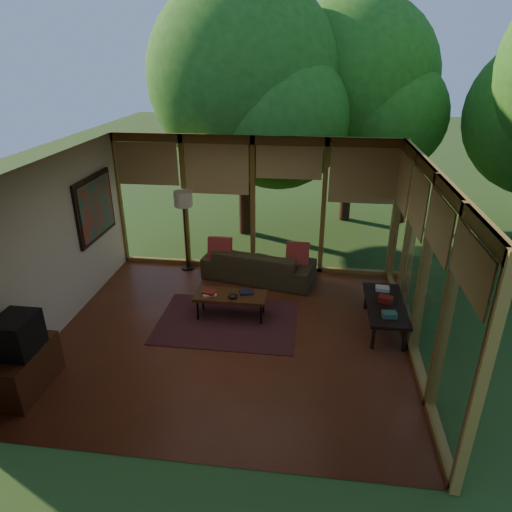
# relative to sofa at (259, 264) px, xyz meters

# --- Properties ---
(floor) EXTENTS (5.50, 5.50, 0.00)m
(floor) POSITION_rel_sofa_xyz_m (-0.18, -2.00, -0.31)
(floor) COLOR brown
(floor) RESTS_ON ground
(ceiling) EXTENTS (5.50, 5.50, 0.00)m
(ceiling) POSITION_rel_sofa_xyz_m (-0.18, -2.00, 2.39)
(ceiling) COLOR white
(ceiling) RESTS_ON ground
(wall_left) EXTENTS (0.04, 5.00, 2.70)m
(wall_left) POSITION_rel_sofa_xyz_m (-2.93, -2.00, 1.04)
(wall_left) COLOR beige
(wall_left) RESTS_ON ground
(wall_front) EXTENTS (5.50, 0.04, 2.70)m
(wall_front) POSITION_rel_sofa_xyz_m (-0.18, -4.50, 1.04)
(wall_front) COLOR beige
(wall_front) RESTS_ON ground
(window_wall_back) EXTENTS (5.50, 0.12, 2.70)m
(window_wall_back) POSITION_rel_sofa_xyz_m (-0.18, 0.50, 1.04)
(window_wall_back) COLOR olive
(window_wall_back) RESTS_ON ground
(window_wall_right) EXTENTS (0.12, 5.00, 2.70)m
(window_wall_right) POSITION_rel_sofa_xyz_m (2.57, -2.00, 1.04)
(window_wall_right) COLOR olive
(window_wall_right) RESTS_ON ground
(tree_nw) EXTENTS (4.20, 4.20, 5.69)m
(tree_nw) POSITION_rel_sofa_xyz_m (-0.66, 2.54, 3.27)
(tree_nw) COLOR #391E14
(tree_nw) RESTS_ON ground
(tree_ne) EXTENTS (3.87, 3.87, 5.42)m
(tree_ne) POSITION_rel_sofa_xyz_m (1.84, 3.89, 3.16)
(tree_ne) COLOR #391E14
(tree_ne) RESTS_ON ground
(rug) EXTENTS (2.28, 1.62, 0.01)m
(rug) POSITION_rel_sofa_xyz_m (-0.32, -1.64, -0.31)
(rug) COLOR maroon
(rug) RESTS_ON floor
(sofa) EXTENTS (2.26, 1.27, 0.62)m
(sofa) POSITION_rel_sofa_xyz_m (0.00, 0.00, 0.00)
(sofa) COLOR #3E361F
(sofa) RESTS_ON floor
(pillow_left) EXTENTS (0.46, 0.25, 0.48)m
(pillow_left) POSITION_rel_sofa_xyz_m (-0.75, -0.05, 0.30)
(pillow_left) COLOR maroon
(pillow_left) RESTS_ON sofa
(pillow_right) EXTENTS (0.44, 0.23, 0.46)m
(pillow_right) POSITION_rel_sofa_xyz_m (0.75, -0.05, 0.29)
(pillow_right) COLOR maroon
(pillow_right) RESTS_ON sofa
(ct_book_lower) EXTENTS (0.27, 0.24, 0.03)m
(ct_book_lower) POSITION_rel_sofa_xyz_m (-0.63, -1.52, 0.13)
(ct_book_lower) COLOR beige
(ct_book_lower) RESTS_ON coffee_table
(ct_book_upper) EXTENTS (0.23, 0.20, 0.03)m
(ct_book_upper) POSITION_rel_sofa_xyz_m (-0.63, -1.52, 0.16)
(ct_book_upper) COLOR maroon
(ct_book_upper) RESTS_ON coffee_table
(ct_book_side) EXTENTS (0.25, 0.21, 0.03)m
(ct_book_side) POSITION_rel_sofa_xyz_m (-0.03, -1.39, 0.13)
(ct_book_side) COLOR black
(ct_book_side) RESTS_ON coffee_table
(ct_bowl) EXTENTS (0.16, 0.16, 0.07)m
(ct_bowl) POSITION_rel_sofa_xyz_m (-0.23, -1.57, 0.15)
(ct_bowl) COLOR black
(ct_bowl) RESTS_ON coffee_table
(media_cabinet) EXTENTS (0.50, 1.00, 0.60)m
(media_cabinet) POSITION_rel_sofa_xyz_m (-2.65, -3.59, -0.01)
(media_cabinet) COLOR #4E2815
(media_cabinet) RESTS_ON floor
(television) EXTENTS (0.45, 0.55, 0.50)m
(television) POSITION_rel_sofa_xyz_m (-2.63, -3.59, 0.54)
(television) COLOR black
(television) RESTS_ON media_cabinet
(console_book_a) EXTENTS (0.22, 0.17, 0.08)m
(console_book_a) POSITION_rel_sofa_xyz_m (2.22, -1.89, 0.18)
(console_book_a) COLOR #365F54
(console_book_a) RESTS_ON side_console
(console_book_b) EXTENTS (0.25, 0.22, 0.10)m
(console_book_b) POSITION_rel_sofa_xyz_m (2.22, -1.44, 0.19)
(console_book_b) COLOR maroon
(console_book_b) RESTS_ON side_console
(console_book_c) EXTENTS (0.23, 0.17, 0.06)m
(console_book_c) POSITION_rel_sofa_xyz_m (2.22, -1.04, 0.17)
(console_book_c) COLOR beige
(console_book_c) RESTS_ON side_console
(floor_lamp) EXTENTS (0.36, 0.36, 1.65)m
(floor_lamp) POSITION_rel_sofa_xyz_m (-1.52, 0.28, 1.09)
(floor_lamp) COLOR black
(floor_lamp) RESTS_ON floor
(coffee_table) EXTENTS (1.20, 0.50, 0.43)m
(coffee_table) POSITION_rel_sofa_xyz_m (-0.28, -1.47, 0.08)
(coffee_table) COLOR #4E2815
(coffee_table) RESTS_ON floor
(side_console) EXTENTS (0.60, 1.40, 0.46)m
(side_console) POSITION_rel_sofa_xyz_m (2.22, -1.49, 0.10)
(side_console) COLOR black
(side_console) RESTS_ON floor
(wall_painting) EXTENTS (0.06, 1.35, 1.15)m
(wall_painting) POSITION_rel_sofa_xyz_m (-2.89, -0.60, 1.24)
(wall_painting) COLOR black
(wall_painting) RESTS_ON wall_left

